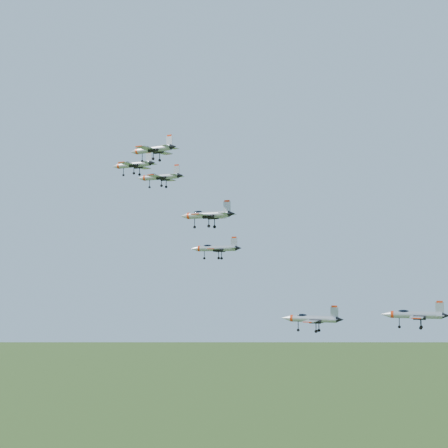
% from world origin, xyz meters
% --- Properties ---
extents(jet_lead, '(13.31, 11.03, 3.56)m').
position_xyz_m(jet_lead, '(-19.61, 14.89, 140.22)').
color(jet_lead, '#9DA3A9').
extents(jet_left_high, '(11.55, 9.48, 3.10)m').
position_xyz_m(jet_left_high, '(-3.45, -0.15, 134.03)').
color(jet_left_high, '#9DA3A9').
extents(jet_right_high, '(10.76, 8.99, 2.88)m').
position_xyz_m(jet_right_high, '(5.85, -19.57, 135.86)').
color(jet_right_high, '#9DA3A9').
extents(jet_left_low, '(12.13, 10.09, 3.24)m').
position_xyz_m(jet_left_low, '(5.54, 9.68, 118.60)').
color(jet_left_low, '#9DA3A9').
extents(jet_right_low, '(11.91, 9.88, 3.18)m').
position_xyz_m(jet_right_low, '(14.31, -13.94, 123.89)').
color(jet_right_low, '#9DA3A9').
extents(jet_trail, '(11.74, 9.63, 3.15)m').
position_xyz_m(jet_trail, '(31.94, -5.88, 104.72)').
color(jet_trail, '#9DA3A9').
extents(jet_extra, '(13.13, 10.86, 3.51)m').
position_xyz_m(jet_extra, '(48.47, 9.09, 104.93)').
color(jet_extra, '#9DA3A9').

